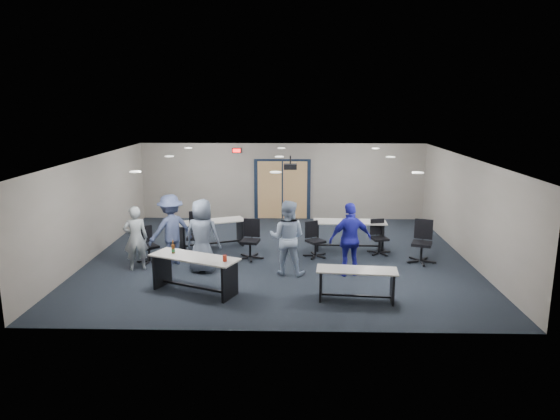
{
  "coord_description": "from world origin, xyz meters",
  "views": [
    {
      "loc": [
        0.36,
        -12.99,
        4.15
      ],
      "look_at": [
        0.04,
        -0.3,
        1.37
      ],
      "focal_mm": 32.0,
      "sensor_mm": 36.0,
      "label": 1
    }
  ],
  "objects_px": {
    "person_gray": "(136,238)",
    "person_lightblue": "(287,238)",
    "person_back": "(171,230)",
    "chair_back_a": "(198,235)",
    "table_front_right": "(357,279)",
    "table_back_right": "(350,230)",
    "chair_back_b": "(250,240)",
    "person_plaid": "(202,236)",
    "person_navy": "(350,239)",
    "table_front_left": "(195,267)",
    "chair_back_c": "(316,240)",
    "chair_loose_left": "(149,245)",
    "chair_loose_right": "(422,242)",
    "table_back_left": "(212,229)",
    "chair_back_d": "(380,237)"
  },
  "relations": [
    {
      "from": "chair_back_c",
      "to": "chair_loose_left",
      "type": "relative_size",
      "value": 1.01
    },
    {
      "from": "chair_back_c",
      "to": "person_lightblue",
      "type": "xyz_separation_m",
      "value": [
        -0.75,
        -1.37,
        0.44
      ]
    },
    {
      "from": "table_back_left",
      "to": "chair_loose_right",
      "type": "height_order",
      "value": "chair_loose_right"
    },
    {
      "from": "table_back_right",
      "to": "chair_back_d",
      "type": "height_order",
      "value": "chair_back_d"
    },
    {
      "from": "table_front_left",
      "to": "person_back",
      "type": "height_order",
      "value": "person_back"
    },
    {
      "from": "table_front_left",
      "to": "person_back",
      "type": "distance_m",
      "value": 2.18
    },
    {
      "from": "person_plaid",
      "to": "person_navy",
      "type": "xyz_separation_m",
      "value": [
        3.6,
        -0.16,
        -0.02
      ]
    },
    {
      "from": "person_gray",
      "to": "person_lightblue",
      "type": "distance_m",
      "value": 3.77
    },
    {
      "from": "person_gray",
      "to": "person_plaid",
      "type": "relative_size",
      "value": 0.89
    },
    {
      "from": "table_front_left",
      "to": "person_navy",
      "type": "relative_size",
      "value": 1.18
    },
    {
      "from": "chair_back_c",
      "to": "person_lightblue",
      "type": "height_order",
      "value": "person_lightblue"
    },
    {
      "from": "chair_back_a",
      "to": "person_navy",
      "type": "height_order",
      "value": "person_navy"
    },
    {
      "from": "chair_loose_right",
      "to": "person_navy",
      "type": "bearing_deg",
      "value": -132.89
    },
    {
      "from": "table_front_left",
      "to": "person_gray",
      "type": "bearing_deg",
      "value": 164.21
    },
    {
      "from": "chair_back_a",
      "to": "table_front_right",
      "type": "bearing_deg",
      "value": -38.83
    },
    {
      "from": "chair_back_c",
      "to": "chair_loose_left",
      "type": "distance_m",
      "value": 4.41
    },
    {
      "from": "chair_loose_left",
      "to": "person_plaid",
      "type": "bearing_deg",
      "value": -65.25
    },
    {
      "from": "person_plaid",
      "to": "table_front_right",
      "type": "bearing_deg",
      "value": 166.61
    },
    {
      "from": "person_lightblue",
      "to": "person_navy",
      "type": "relative_size",
      "value": 1.02
    },
    {
      "from": "chair_loose_right",
      "to": "person_navy",
      "type": "height_order",
      "value": "person_navy"
    },
    {
      "from": "table_back_left",
      "to": "chair_loose_right",
      "type": "distance_m",
      "value": 5.85
    },
    {
      "from": "table_back_right",
      "to": "person_lightblue",
      "type": "distance_m",
      "value": 2.75
    },
    {
      "from": "table_back_right",
      "to": "chair_back_c",
      "type": "xyz_separation_m",
      "value": [
        -0.99,
        -0.73,
        -0.08
      ]
    },
    {
      "from": "chair_back_a",
      "to": "person_lightblue",
      "type": "bearing_deg",
      "value": -30.44
    },
    {
      "from": "table_front_right",
      "to": "table_back_right",
      "type": "bearing_deg",
      "value": 91.59
    },
    {
      "from": "table_front_left",
      "to": "chair_back_b",
      "type": "bearing_deg",
      "value": 90.83
    },
    {
      "from": "table_back_left",
      "to": "person_gray",
      "type": "distance_m",
      "value": 2.59
    },
    {
      "from": "chair_loose_left",
      "to": "person_gray",
      "type": "bearing_deg",
      "value": -147.46
    },
    {
      "from": "chair_back_c",
      "to": "chair_loose_right",
      "type": "distance_m",
      "value": 2.78
    },
    {
      "from": "table_front_left",
      "to": "chair_loose_left",
      "type": "relative_size",
      "value": 2.23
    },
    {
      "from": "chair_loose_right",
      "to": "chair_back_a",
      "type": "bearing_deg",
      "value": -163.43
    },
    {
      "from": "chair_loose_right",
      "to": "person_navy",
      "type": "xyz_separation_m",
      "value": [
        -1.98,
        -1.01,
        0.34
      ]
    },
    {
      "from": "chair_loose_right",
      "to": "person_back",
      "type": "xyz_separation_m",
      "value": [
        -6.49,
        -0.27,
        0.36
      ]
    },
    {
      "from": "table_front_right",
      "to": "chair_loose_right",
      "type": "distance_m",
      "value": 3.26
    },
    {
      "from": "person_gray",
      "to": "table_back_right",
      "type": "bearing_deg",
      "value": -178.78
    },
    {
      "from": "chair_back_d",
      "to": "person_navy",
      "type": "xyz_separation_m",
      "value": [
        -1.02,
        -1.76,
        0.42
      ]
    },
    {
      "from": "table_back_right",
      "to": "chair_back_b",
      "type": "distance_m",
      "value": 2.91
    },
    {
      "from": "chair_loose_left",
      "to": "chair_loose_right",
      "type": "height_order",
      "value": "chair_loose_right"
    },
    {
      "from": "chair_back_b",
      "to": "person_gray",
      "type": "bearing_deg",
      "value": -152.12
    },
    {
      "from": "table_front_right",
      "to": "table_back_left",
      "type": "xyz_separation_m",
      "value": [
        -3.69,
        3.87,
        0.06
      ]
    },
    {
      "from": "person_plaid",
      "to": "chair_loose_right",
      "type": "bearing_deg",
      "value": -158.97
    },
    {
      "from": "chair_back_a",
      "to": "table_front_left",
      "type": "bearing_deg",
      "value": -82.75
    },
    {
      "from": "chair_back_b",
      "to": "person_back",
      "type": "distance_m",
      "value": 2.08
    },
    {
      "from": "person_lightblue",
      "to": "person_back",
      "type": "relative_size",
      "value": 1.0
    },
    {
      "from": "chair_back_d",
      "to": "person_navy",
      "type": "bearing_deg",
      "value": -133.24
    },
    {
      "from": "person_gray",
      "to": "person_back",
      "type": "distance_m",
      "value": 0.91
    },
    {
      "from": "table_front_left",
      "to": "chair_back_b",
      "type": "xyz_separation_m",
      "value": [
        1.02,
        2.4,
        -0.04
      ]
    },
    {
      "from": "chair_back_c",
      "to": "person_lightblue",
      "type": "relative_size",
      "value": 0.52
    },
    {
      "from": "person_gray",
      "to": "table_back_left",
      "type": "bearing_deg",
      "value": -145.03
    },
    {
      "from": "person_gray",
      "to": "chair_back_d",
      "type": "bearing_deg",
      "value": 175.6
    }
  ]
}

